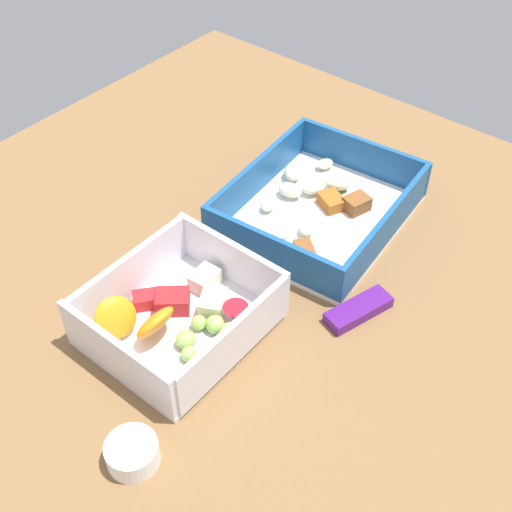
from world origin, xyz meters
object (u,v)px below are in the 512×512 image
at_px(fruit_bowl, 180,316).
at_px(paper_cup_liner, 132,453).
at_px(candy_bar, 358,310).
at_px(pasta_container, 317,208).

xyz_separation_m(fruit_bowl, paper_cup_liner, (0.12, 0.06, -0.01)).
bearing_deg(candy_bar, paper_cup_liner, -12.57).
height_order(pasta_container, paper_cup_liner, pasta_container).
relative_size(pasta_container, candy_bar, 3.18).
bearing_deg(candy_bar, pasta_container, -128.29).
bearing_deg(candy_bar, fruit_bowl, -44.12).
bearing_deg(pasta_container, candy_bar, 46.27).
distance_m(candy_bar, paper_cup_liner, 0.25).
relative_size(pasta_container, paper_cup_liner, 5.13).
bearing_deg(fruit_bowl, pasta_container, 178.74).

